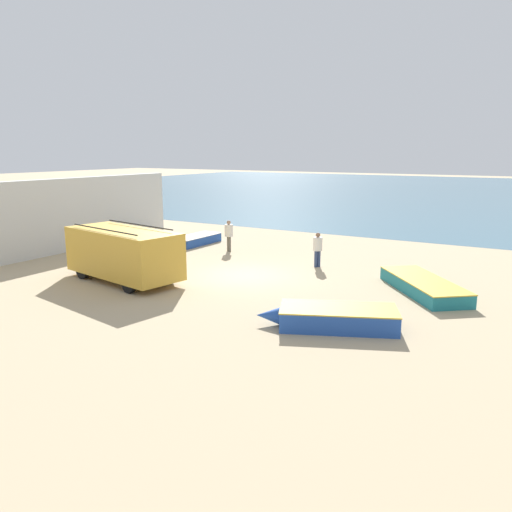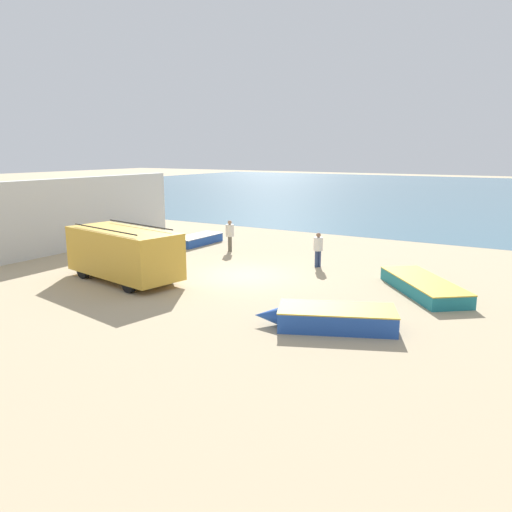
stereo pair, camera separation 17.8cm
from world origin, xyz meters
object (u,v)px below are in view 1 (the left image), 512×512
object	(u,v)px
fishing_rowboat_2	(334,318)
fisherman_1	(318,247)
fishing_rowboat_0	(195,240)
fishing_rowboat_1	(422,285)
parked_van	(123,253)
fisherman_0	(229,233)

from	to	relation	value
fishing_rowboat_2	fisherman_1	xyz separation A→B (m)	(-3.64, 7.24, 0.65)
fishing_rowboat_0	fishing_rowboat_1	xyz separation A→B (m)	(13.41, -3.51, 0.01)
parked_van	fishing_rowboat_1	size ratio (longest dim) A/B	1.14
fisherman_0	fishing_rowboat_0	bearing A→B (deg)	-68.11
fisherman_1	fisherman_0	bearing A→B (deg)	-154.54
fishing_rowboat_2	fisherman_1	distance (m)	8.13
fishing_rowboat_2	fisherman_1	size ratio (longest dim) A/B	2.70
fishing_rowboat_0	fisherman_1	bearing A→B (deg)	79.36
fishing_rowboat_1	fisherman_0	world-z (taller)	fisherman_0
fishing_rowboat_0	fishing_rowboat_2	world-z (taller)	fishing_rowboat_2
fishing_rowboat_2	fisherman_0	world-z (taller)	fisherman_0
fishing_rowboat_0	fisherman_0	world-z (taller)	fisherman_0
fishing_rowboat_0	fishing_rowboat_1	size ratio (longest dim) A/B	0.79
parked_van	fisherman_1	xyz separation A→B (m)	(5.92, 6.34, -0.22)
fishing_rowboat_0	fisherman_1	distance (m)	8.53
parked_van	fisherman_0	bearing A→B (deg)	-82.09
fisherman_0	fisherman_1	xyz separation A→B (m)	(5.57, -1.04, -0.03)
fishing_rowboat_0	fisherman_0	xyz separation A→B (m)	(2.76, -0.68, 0.74)
fishing_rowboat_2	fishing_rowboat_0	bearing A→B (deg)	-59.83
fishing_rowboat_1	fishing_rowboat_2	world-z (taller)	fishing_rowboat_2
fisherman_0	parked_van	bearing A→B (deg)	32.88
fishing_rowboat_1	fisherman_0	size ratio (longest dim) A/B	2.99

